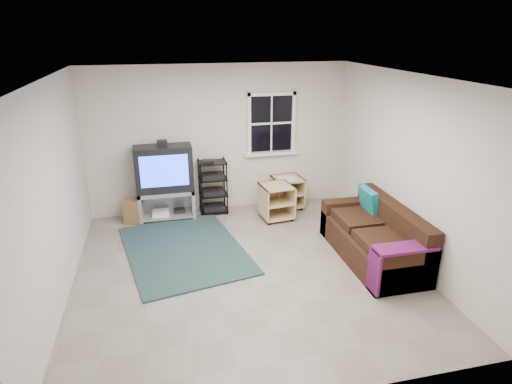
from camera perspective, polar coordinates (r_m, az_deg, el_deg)
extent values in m
plane|color=slate|center=(6.04, -1.33, -10.33)|extent=(4.60, 4.60, 0.00)
plane|color=white|center=(5.19, -1.57, 15.01)|extent=(4.60, 4.60, 0.00)
plane|color=beige|center=(7.66, -4.95, 6.99)|extent=(4.60, 0.00, 4.60)
plane|color=beige|center=(3.47, 6.42, -11.15)|extent=(4.60, 0.00, 4.60)
plane|color=beige|center=(5.53, -25.47, -0.57)|extent=(0.00, 4.60, 4.60)
plane|color=beige|center=(6.33, 19.43, 2.86)|extent=(0.00, 4.60, 4.60)
cube|color=black|center=(7.77, 2.04, 9.16)|extent=(0.80, 0.01, 1.02)
cube|color=white|center=(7.66, 2.13, 12.94)|extent=(0.88, 0.06, 0.06)
cube|color=white|center=(7.87, 2.05, 5.18)|extent=(0.98, 0.14, 0.05)
cube|color=white|center=(7.66, -0.93, 8.99)|extent=(0.06, 0.06, 1.10)
cube|color=white|center=(7.87, 5.00, 9.24)|extent=(0.06, 0.06, 1.10)
cube|color=white|center=(7.76, 2.07, 9.13)|extent=(0.78, 0.04, 0.04)
cube|color=#A1A1A9|center=(7.57, -11.93, 0.07)|extent=(0.96, 0.48, 0.06)
cube|color=#A1A1A9|center=(7.66, -15.15, -1.84)|extent=(0.06, 0.48, 0.53)
cube|color=#A1A1A9|center=(7.67, -8.44, -1.30)|extent=(0.06, 0.48, 0.53)
cube|color=#A1A1A9|center=(7.73, -11.69, -2.92)|extent=(0.84, 0.44, 0.04)
cube|color=#A1A1A9|center=(7.86, -11.85, -0.97)|extent=(0.96, 0.04, 0.53)
cube|color=silver|center=(7.67, -12.57, -2.71)|extent=(0.29, 0.23, 0.08)
cube|color=black|center=(7.71, -10.15, -2.47)|extent=(0.19, 0.17, 0.06)
cube|color=black|center=(7.43, -12.17, 3.10)|extent=(0.96, 0.40, 0.79)
cube|color=#1D34F6|center=(7.23, -12.13, 2.73)|extent=(0.79, 0.01, 0.53)
cube|color=black|center=(7.31, -12.43, 6.39)|extent=(0.17, 0.12, 0.10)
cylinder|color=black|center=(7.51, -7.31, 0.18)|extent=(0.02, 0.02, 0.99)
cylinder|color=black|center=(7.56, -3.88, 0.46)|extent=(0.02, 0.02, 0.99)
cylinder|color=black|center=(7.81, -7.56, 0.99)|extent=(0.02, 0.02, 0.99)
cylinder|color=black|center=(7.86, -4.26, 1.25)|extent=(0.02, 0.02, 0.99)
cube|color=black|center=(7.85, -5.63, -2.36)|extent=(0.50, 0.36, 0.02)
cube|color=black|center=(7.83, -5.64, -2.03)|extent=(0.39, 0.29, 0.08)
cube|color=black|center=(7.73, -5.71, -0.31)|extent=(0.50, 0.36, 0.02)
cube|color=black|center=(7.72, -5.72, 0.03)|extent=(0.39, 0.29, 0.08)
cube|color=black|center=(7.63, -5.79, 1.79)|extent=(0.50, 0.36, 0.02)
cube|color=black|center=(7.61, -5.80, 2.14)|extent=(0.39, 0.29, 0.08)
cube|color=black|center=(7.54, -5.87, 3.94)|extent=(0.50, 0.36, 0.02)
cube|color=tan|center=(7.36, 2.76, 0.81)|extent=(0.58, 0.58, 0.02)
cube|color=tan|center=(7.56, 2.69, -3.05)|extent=(0.58, 0.58, 0.02)
cube|color=tan|center=(7.37, 0.93, -1.40)|extent=(0.09, 0.52, 0.57)
cube|color=tan|center=(7.55, 4.48, -0.90)|extent=(0.09, 0.52, 0.57)
cube|color=tan|center=(7.67, 2.01, -0.49)|extent=(0.48, 0.08, 0.57)
cube|color=tan|center=(7.46, 2.73, -1.31)|extent=(0.54, 0.56, 0.02)
cylinder|color=black|center=(7.33, 1.80, -4.18)|extent=(0.05, 0.05, 0.05)
cylinder|color=black|center=(7.83, 3.51, -2.50)|extent=(0.05, 0.05, 0.05)
cube|color=tan|center=(7.86, 4.24, 1.79)|extent=(0.56, 0.56, 0.02)
cube|color=tan|center=(8.03, 4.15, -1.58)|extent=(0.56, 0.56, 0.02)
cube|color=tan|center=(7.86, 2.50, -0.11)|extent=(0.07, 0.52, 0.52)
cube|color=tan|center=(8.03, 5.85, 0.28)|extent=(0.07, 0.52, 0.52)
cube|color=tan|center=(8.16, 3.55, 0.68)|extent=(0.48, 0.06, 0.52)
cube|color=tan|center=(7.95, 4.19, -0.05)|extent=(0.51, 0.54, 0.02)
cylinder|color=black|center=(7.80, 3.28, -2.58)|extent=(0.05, 0.05, 0.05)
cylinder|color=black|center=(8.30, 4.94, -1.14)|extent=(0.05, 0.05, 0.05)
cylinder|color=silver|center=(7.73, 4.17, 1.67)|extent=(0.37, 0.37, 0.03)
cube|color=black|center=(6.46, 15.17, -6.92)|extent=(0.85, 1.89, 0.40)
cube|color=black|center=(6.43, 17.97, -3.36)|extent=(0.23, 1.89, 0.41)
cube|color=black|center=(7.08, 12.16, -3.23)|extent=(0.85, 0.23, 0.59)
cube|color=black|center=(5.79, 19.07, -9.74)|extent=(0.85, 0.23, 0.59)
cube|color=black|center=(6.01, 16.41, -6.42)|extent=(0.57, 0.68, 0.12)
cube|color=black|center=(6.61, 13.30, -3.55)|extent=(0.57, 0.68, 0.12)
cube|color=teal|center=(6.75, 14.82, -1.12)|extent=(0.19, 0.45, 0.39)
cube|color=navy|center=(5.63, 19.28, -7.03)|extent=(0.78, 0.28, 0.04)
cube|color=navy|center=(5.59, 15.48, -10.25)|extent=(0.04, 0.28, 0.55)
cube|color=black|center=(6.61, -9.52, -7.55)|extent=(2.03, 2.52, 0.03)
cube|color=brown|center=(7.60, -16.04, -2.53)|extent=(0.35, 0.28, 0.43)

